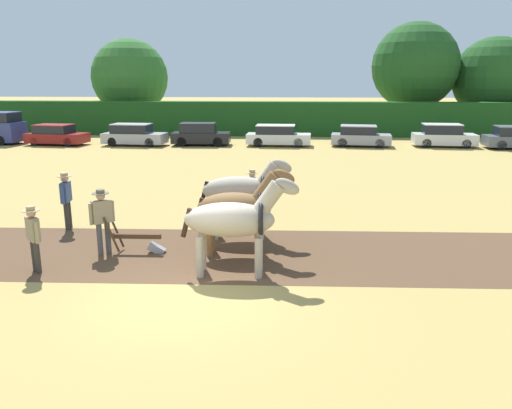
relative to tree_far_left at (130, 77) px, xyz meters
name	(u,v)px	position (x,y,z in m)	size (l,w,h in m)	color
ground_plane	(185,295)	(12.34, -35.51, -4.66)	(240.00, 240.00, 0.00)	#A88E4C
plowed_furrow_strip	(79,251)	(8.90, -32.94, -4.65)	(28.05, 4.21, 0.01)	brown
hedgerow	(264,119)	(12.34, -4.12, -3.29)	(72.01, 1.64, 2.74)	#194719
tree_far_left	(130,77)	(0.00, 0.00, 0.00)	(6.76, 6.76, 8.04)	brown
tree_left	(415,66)	(25.20, 0.50, 0.93)	(7.45, 7.45, 9.32)	#4C3823
tree_center_left	(494,78)	(31.92, 0.43, -0.04)	(6.89, 6.89, 8.07)	#4C3823
draft_horse_lead_left	(235,220)	(13.27, -34.21, -3.32)	(2.82, 0.92, 2.41)	#B2A38E
draft_horse_lead_right	(239,208)	(13.23, -32.80, -3.39)	(2.69, 0.92, 2.36)	brown
draft_horse_trail_left	(242,191)	(13.17, -31.38, -3.27)	(2.71, 0.93, 2.39)	#B2A38E
plow	(141,241)	(10.61, -32.89, -4.34)	(1.57, 0.47, 1.13)	#4C331E
farmer_at_plow	(102,216)	(9.66, -33.03, -3.63)	(0.53, 0.48, 1.74)	#4C4C4C
farmer_beside_team	(252,190)	(13.29, -29.17, -3.73)	(0.40, 0.64, 1.62)	#28334C
farmer_onlooker_left	(33,234)	(8.51, -34.41, -3.72)	(0.48, 0.48, 1.63)	#38332D
farmer_onlooker_right	(66,196)	(7.73, -30.91, -3.62)	(0.44, 0.68, 1.76)	#38332D
parked_car_left	(56,135)	(-1.92, -11.18, -3.97)	(4.26, 2.26, 1.43)	maroon
parked_car_center_left	(134,135)	(3.62, -11.15, -3.93)	(4.44, 2.05, 1.51)	#A8A8B2
parked_car_center	(200,135)	(8.22, -10.70, -3.91)	(4.06, 1.84, 1.56)	black
parked_car_center_right	(278,136)	(13.63, -10.69, -3.96)	(4.45, 1.86, 1.45)	silver
parked_car_right	(360,136)	(19.29, -10.50, -3.96)	(4.18, 2.23, 1.43)	#9E9EA8
parked_car_far_right	(443,136)	(24.93, -10.32, -3.92)	(4.24, 2.05, 1.55)	silver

